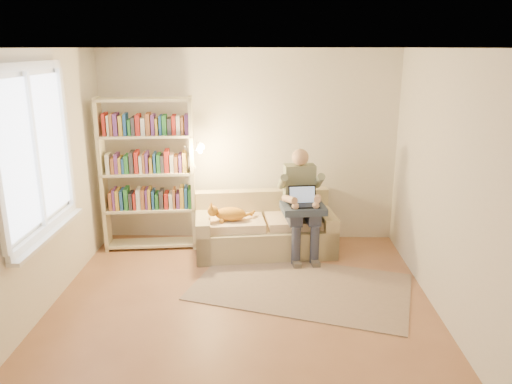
{
  "coord_description": "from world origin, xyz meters",
  "views": [
    {
      "loc": [
        0.25,
        -4.43,
        2.61
      ],
      "look_at": [
        0.13,
        1.0,
        1.03
      ],
      "focal_mm": 35.0,
      "sensor_mm": 36.0,
      "label": 1
    }
  ],
  "objects_px": {
    "sofa": "(264,231)",
    "cat": "(232,213)",
    "person": "(301,198)",
    "laptop": "(302,200)",
    "bookshelf": "(148,167)"
  },
  "relations": [
    {
      "from": "sofa",
      "to": "cat",
      "type": "xyz_separation_m",
      "value": [
        -0.41,
        -0.17,
        0.3
      ]
    },
    {
      "from": "person",
      "to": "cat",
      "type": "bearing_deg",
      "value": 178.16
    },
    {
      "from": "laptop",
      "to": "cat",
      "type": "bearing_deg",
      "value": 169.76
    },
    {
      "from": "laptop",
      "to": "bookshelf",
      "type": "xyz_separation_m",
      "value": [
        -1.99,
        0.31,
        0.34
      ]
    },
    {
      "from": "sofa",
      "to": "bookshelf",
      "type": "height_order",
      "value": "bookshelf"
    },
    {
      "from": "sofa",
      "to": "laptop",
      "type": "height_order",
      "value": "laptop"
    },
    {
      "from": "sofa",
      "to": "person",
      "type": "distance_m",
      "value": 0.68
    },
    {
      "from": "sofa",
      "to": "cat",
      "type": "distance_m",
      "value": 0.54
    },
    {
      "from": "laptop",
      "to": "sofa",
      "type": "bearing_deg",
      "value": 148.29
    },
    {
      "from": "sofa",
      "to": "cat",
      "type": "bearing_deg",
      "value": -165.22
    },
    {
      "from": "person",
      "to": "laptop",
      "type": "bearing_deg",
      "value": -94.32
    },
    {
      "from": "laptop",
      "to": "person",
      "type": "bearing_deg",
      "value": 85.68
    },
    {
      "from": "laptop",
      "to": "bookshelf",
      "type": "relative_size",
      "value": 0.19
    },
    {
      "from": "sofa",
      "to": "bookshelf",
      "type": "relative_size",
      "value": 0.93
    },
    {
      "from": "person",
      "to": "bookshelf",
      "type": "relative_size",
      "value": 0.68
    }
  ]
}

